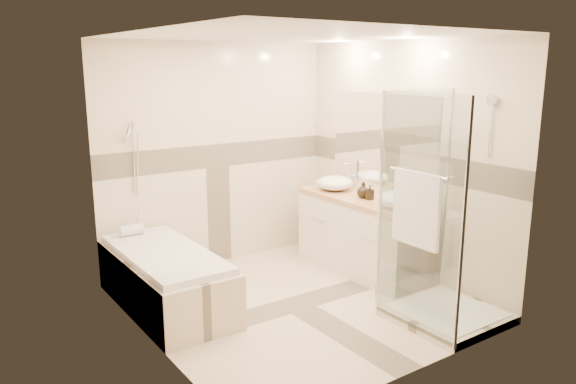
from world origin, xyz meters
TOP-DOWN VIEW (x-y plane):
  - room at (0.06, 0.01)m, footprint 2.82×3.02m
  - bathtub at (-1.02, 0.65)m, footprint 0.75×1.70m
  - vanity at (1.12, 0.30)m, footprint 0.58×1.62m
  - shower_enclosure at (0.83, -0.97)m, footprint 0.96×0.93m
  - vessel_sink_near at (1.10, 0.75)m, footprint 0.41×0.41m
  - vessel_sink_far at (1.10, -0.24)m, footprint 0.43×0.43m
  - faucet_near at (1.32, 0.75)m, footprint 0.12×0.03m
  - faucet_far at (1.32, -0.24)m, footprint 0.11×0.03m
  - amenity_bottle_a at (1.10, 0.17)m, footprint 0.09×0.09m
  - amenity_bottle_b at (1.10, 0.28)m, footprint 0.14×0.14m
  - folded_towels at (1.10, 0.94)m, footprint 0.13×0.22m
  - rolled_towel at (-1.11, 1.30)m, footprint 0.24×0.11m

SIDE VIEW (x-z plane):
  - bathtub at x=-1.02m, z-range 0.03..0.59m
  - vanity at x=1.12m, z-range 0.00..0.85m
  - shower_enclosure at x=0.83m, z-range -0.51..1.53m
  - rolled_towel at x=-1.11m, z-range 0.56..0.67m
  - folded_towels at x=1.10m, z-range 0.85..0.92m
  - amenity_bottle_a at x=1.10m, z-range 0.85..1.01m
  - vessel_sink_near at x=1.10m, z-range 0.85..1.01m
  - amenity_bottle_b at x=1.10m, z-range 0.85..1.02m
  - vessel_sink_far at x=1.10m, z-range 0.85..1.02m
  - faucet_far at x=1.32m, z-range 0.87..1.15m
  - faucet_near at x=1.32m, z-range 0.87..1.18m
  - room at x=0.06m, z-range 0.00..2.52m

